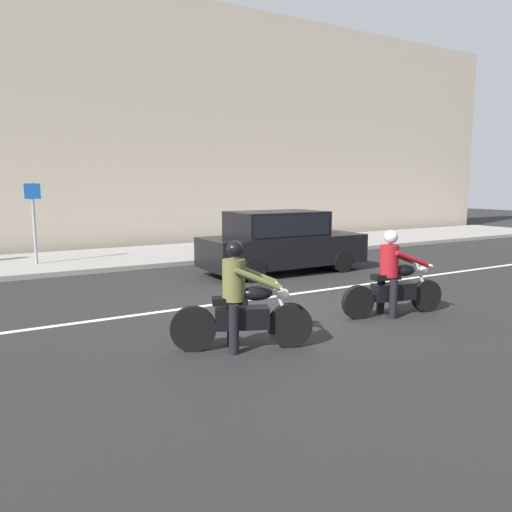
% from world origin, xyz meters
% --- Properties ---
extents(ground_plane, '(80.00, 80.00, 0.00)m').
position_xyz_m(ground_plane, '(0.00, 0.00, 0.00)').
color(ground_plane, black).
extents(sidewalk_slab, '(40.00, 4.40, 0.14)m').
position_xyz_m(sidewalk_slab, '(0.00, 8.00, 0.07)').
color(sidewalk_slab, gray).
rests_on(sidewalk_slab, ground_plane).
extents(building_facade, '(40.00, 1.40, 9.68)m').
position_xyz_m(building_facade, '(0.00, 11.40, 4.84)').
color(building_facade, '#B7A893').
rests_on(building_facade, ground_plane).
extents(lane_marking_stripe, '(18.00, 0.14, 0.01)m').
position_xyz_m(lane_marking_stripe, '(0.51, 0.90, 0.00)').
color(lane_marking_stripe, silver).
rests_on(lane_marking_stripe, ground_plane).
extents(motorcycle_with_rider_olive, '(2.01, 1.01, 1.64)m').
position_xyz_m(motorcycle_with_rider_olive, '(-1.99, -1.80, 0.66)').
color(motorcycle_with_rider_olive, black).
rests_on(motorcycle_with_rider_olive, ground_plane).
extents(motorcycle_with_rider_crimson, '(2.13, 0.76, 1.61)m').
position_xyz_m(motorcycle_with_rider_crimson, '(1.41, -1.53, 0.66)').
color(motorcycle_with_rider_crimson, black).
rests_on(motorcycle_with_rider_crimson, ground_plane).
extents(parked_sedan_black, '(4.65, 1.82, 1.72)m').
position_xyz_m(parked_sedan_black, '(2.10, 3.35, 0.88)').
color(parked_sedan_black, black).
rests_on(parked_sedan_black, ground_plane).
extents(street_sign_post, '(0.44, 0.08, 2.37)m').
position_xyz_m(street_sign_post, '(-3.71, 7.55, 1.58)').
color(street_sign_post, gray).
rests_on(street_sign_post, sidewalk_slab).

